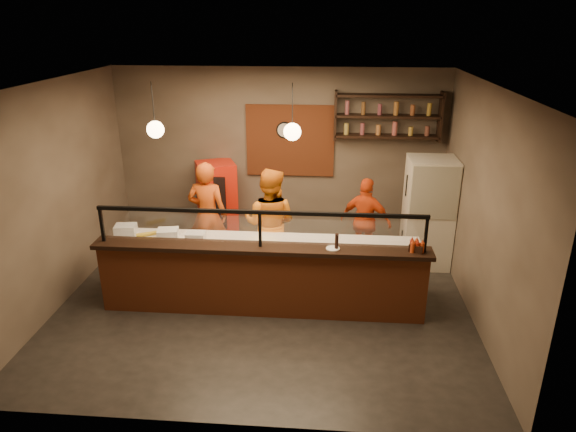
# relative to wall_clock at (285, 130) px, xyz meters

# --- Properties ---
(floor) EXTENTS (6.00, 6.00, 0.00)m
(floor) POSITION_rel_wall_clock_xyz_m (-0.10, -2.46, -2.10)
(floor) COLOR black
(floor) RESTS_ON ground
(ceiling) EXTENTS (6.00, 6.00, 0.00)m
(ceiling) POSITION_rel_wall_clock_xyz_m (-0.10, -2.46, 1.10)
(ceiling) COLOR #342B28
(ceiling) RESTS_ON wall_back
(wall_back) EXTENTS (6.00, 0.00, 6.00)m
(wall_back) POSITION_rel_wall_clock_xyz_m (-0.10, 0.04, -0.50)
(wall_back) COLOR #6E5F51
(wall_back) RESTS_ON floor
(wall_left) EXTENTS (0.00, 5.00, 5.00)m
(wall_left) POSITION_rel_wall_clock_xyz_m (-3.10, -2.46, -0.50)
(wall_left) COLOR #6E5F51
(wall_left) RESTS_ON floor
(wall_right) EXTENTS (0.00, 5.00, 5.00)m
(wall_right) POSITION_rel_wall_clock_xyz_m (2.90, -2.46, -0.50)
(wall_right) COLOR #6E5F51
(wall_right) RESTS_ON floor
(wall_front) EXTENTS (6.00, 0.00, 6.00)m
(wall_front) POSITION_rel_wall_clock_xyz_m (-0.10, -4.96, -0.50)
(wall_front) COLOR #6E5F51
(wall_front) RESTS_ON floor
(brick_patch) EXTENTS (1.60, 0.04, 1.30)m
(brick_patch) POSITION_rel_wall_clock_xyz_m (0.10, 0.01, -0.20)
(brick_patch) COLOR brown
(brick_patch) RESTS_ON wall_back
(service_counter) EXTENTS (4.60, 0.25, 1.00)m
(service_counter) POSITION_rel_wall_clock_xyz_m (-0.10, -2.76, -1.60)
(service_counter) COLOR brown
(service_counter) RESTS_ON floor
(counter_ledge) EXTENTS (4.70, 0.37, 0.06)m
(counter_ledge) POSITION_rel_wall_clock_xyz_m (-0.10, -2.76, -1.07)
(counter_ledge) COLOR black
(counter_ledge) RESTS_ON service_counter
(worktop_cabinet) EXTENTS (4.60, 0.75, 0.85)m
(worktop_cabinet) POSITION_rel_wall_clock_xyz_m (-0.10, -2.26, -1.68)
(worktop_cabinet) COLOR gray
(worktop_cabinet) RESTS_ON floor
(worktop) EXTENTS (4.60, 0.75, 0.05)m
(worktop) POSITION_rel_wall_clock_xyz_m (-0.10, -2.26, -1.23)
(worktop) COLOR white
(worktop) RESTS_ON worktop_cabinet
(sneeze_guard) EXTENTS (4.50, 0.05, 0.52)m
(sneeze_guard) POSITION_rel_wall_clock_xyz_m (-0.10, -2.76, -0.73)
(sneeze_guard) COLOR white
(sneeze_guard) RESTS_ON counter_ledge
(wall_shelving) EXTENTS (1.84, 0.28, 0.85)m
(wall_shelving) POSITION_rel_wall_clock_xyz_m (1.80, -0.14, 0.30)
(wall_shelving) COLOR black
(wall_shelving) RESTS_ON wall_back
(wall_clock) EXTENTS (0.30, 0.04, 0.30)m
(wall_clock) POSITION_rel_wall_clock_xyz_m (0.00, 0.00, 0.00)
(wall_clock) COLOR black
(wall_clock) RESTS_ON wall_back
(pendant_left) EXTENTS (0.24, 0.24, 0.77)m
(pendant_left) POSITION_rel_wall_clock_xyz_m (-1.60, -2.26, 0.45)
(pendant_left) COLOR black
(pendant_left) RESTS_ON ceiling
(pendant_right) EXTENTS (0.24, 0.24, 0.77)m
(pendant_right) POSITION_rel_wall_clock_xyz_m (0.30, -2.26, 0.45)
(pendant_right) COLOR black
(pendant_right) RESTS_ON ceiling
(cook_left) EXTENTS (0.70, 0.50, 1.82)m
(cook_left) POSITION_rel_wall_clock_xyz_m (-1.19, -1.27, -1.19)
(cook_left) COLOR #CA4A13
(cook_left) RESTS_ON floor
(cook_mid) EXTENTS (1.01, 0.86, 1.83)m
(cook_mid) POSITION_rel_wall_clock_xyz_m (-0.10, -1.58, -1.19)
(cook_mid) COLOR orange
(cook_mid) RESTS_ON floor
(cook_right) EXTENTS (0.96, 0.68, 1.52)m
(cook_right) POSITION_rel_wall_clock_xyz_m (1.46, -0.97, -1.34)
(cook_right) COLOR #E34815
(cook_right) RESTS_ON floor
(fridge) EXTENTS (0.78, 0.73, 1.87)m
(fridge) POSITION_rel_wall_clock_xyz_m (2.50, -0.93, -1.17)
(fridge) COLOR beige
(fridge) RESTS_ON floor
(red_cooler) EXTENTS (0.84, 0.81, 1.55)m
(red_cooler) POSITION_rel_wall_clock_xyz_m (-1.23, -0.31, -1.33)
(red_cooler) COLOR red
(red_cooler) RESTS_ON floor
(pizza_dough) EXTENTS (0.67, 0.67, 0.01)m
(pizza_dough) POSITION_rel_wall_clock_xyz_m (-0.15, -2.32, -1.19)
(pizza_dough) COLOR #ECE5C8
(pizza_dough) RESTS_ON worktop
(prep_tub_a) EXTENTS (0.34, 0.29, 0.15)m
(prep_tub_a) POSITION_rel_wall_clock_xyz_m (-1.56, -2.26, -1.12)
(prep_tub_a) COLOR white
(prep_tub_a) RESTS_ON worktop
(prep_tub_b) EXTENTS (0.34, 0.29, 0.16)m
(prep_tub_b) POSITION_rel_wall_clock_xyz_m (-2.25, -2.16, -1.12)
(prep_tub_b) COLOR silver
(prep_tub_b) RESTS_ON worktop
(prep_tub_c) EXTENTS (0.28, 0.23, 0.14)m
(prep_tub_c) POSITION_rel_wall_clock_xyz_m (-1.13, -2.31, -1.13)
(prep_tub_c) COLOR silver
(prep_tub_c) RESTS_ON worktop
(rolling_pin) EXTENTS (0.35, 0.21, 0.06)m
(rolling_pin) POSITION_rel_wall_clock_xyz_m (-1.90, -2.17, -1.17)
(rolling_pin) COLOR gold
(rolling_pin) RESTS_ON worktop
(condiment_caddy) EXTENTS (0.23, 0.21, 0.10)m
(condiment_caddy) POSITION_rel_wall_clock_xyz_m (2.02, -2.75, -0.99)
(condiment_caddy) COLOR black
(condiment_caddy) RESTS_ON counter_ledge
(pepper_mill) EXTENTS (0.06, 0.06, 0.22)m
(pepper_mill) POSITION_rel_wall_clock_xyz_m (0.94, -2.77, -0.93)
(pepper_mill) COLOR black
(pepper_mill) RESTS_ON counter_ledge
(small_plate) EXTENTS (0.24, 0.24, 0.01)m
(small_plate) POSITION_rel_wall_clock_xyz_m (0.89, -2.77, -1.03)
(small_plate) COLOR silver
(small_plate) RESTS_ON counter_ledge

